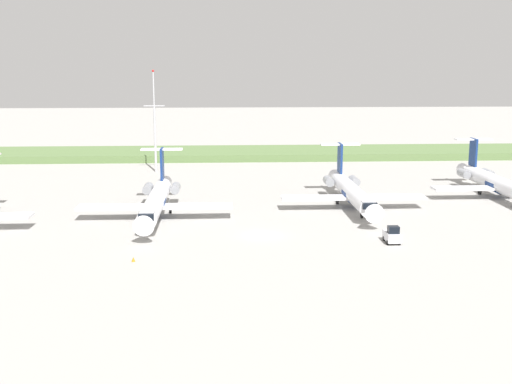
{
  "coord_description": "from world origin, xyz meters",
  "views": [
    {
      "loc": [
        -5.07,
        -80.64,
        21.83
      ],
      "look_at": [
        0.0,
        14.72,
        3.0
      ],
      "focal_mm": 44.02,
      "sensor_mm": 36.0,
      "label": 1
    }
  ],
  "objects_px": {
    "regional_jet_second": "(156,200)",
    "regional_jet_third": "(351,191)",
    "safety_cone_front_marker": "(133,259)",
    "antenna_mast": "(155,130)",
    "baggage_tug": "(392,235)",
    "regional_jet_fourth": "(495,182)"
  },
  "relations": [
    {
      "from": "antenna_mast",
      "to": "safety_cone_front_marker",
      "type": "xyz_separation_m",
      "value": [
        3.97,
        -64.22,
        -8.72
      ]
    },
    {
      "from": "regional_jet_fourth",
      "to": "antenna_mast",
      "type": "xyz_separation_m",
      "value": [
        -61.42,
        29.92,
        6.46
      ]
    },
    {
      "from": "regional_jet_fourth",
      "to": "safety_cone_front_marker",
      "type": "relative_size",
      "value": 56.36
    },
    {
      "from": "antenna_mast",
      "to": "regional_jet_second",
      "type": "bearing_deg",
      "value": -84.02
    },
    {
      "from": "regional_jet_third",
      "to": "safety_cone_front_marker",
      "type": "height_order",
      "value": "regional_jet_third"
    },
    {
      "from": "regional_jet_third",
      "to": "antenna_mast",
      "type": "distance_m",
      "value": 50.92
    },
    {
      "from": "regional_jet_fourth",
      "to": "safety_cone_front_marker",
      "type": "xyz_separation_m",
      "value": [
        -57.45,
        -34.3,
        -2.26
      ]
    },
    {
      "from": "regional_jet_second",
      "to": "baggage_tug",
      "type": "bearing_deg",
      "value": -27.43
    },
    {
      "from": "baggage_tug",
      "to": "safety_cone_front_marker",
      "type": "height_order",
      "value": "baggage_tug"
    },
    {
      "from": "regional_jet_second",
      "to": "regional_jet_third",
      "type": "bearing_deg",
      "value": 9.6
    },
    {
      "from": "regional_jet_second",
      "to": "baggage_tug",
      "type": "relative_size",
      "value": 9.69
    },
    {
      "from": "safety_cone_front_marker",
      "to": "regional_jet_second",
      "type": "bearing_deg",
      "value": 89.0
    },
    {
      "from": "regional_jet_fourth",
      "to": "safety_cone_front_marker",
      "type": "bearing_deg",
      "value": -149.16
    },
    {
      "from": "antenna_mast",
      "to": "baggage_tug",
      "type": "height_order",
      "value": "antenna_mast"
    },
    {
      "from": "regional_jet_second",
      "to": "antenna_mast",
      "type": "distance_m",
      "value": 42.38
    },
    {
      "from": "regional_jet_third",
      "to": "regional_jet_fourth",
      "type": "xyz_separation_m",
      "value": [
        26.5,
        6.57,
        0.0
      ]
    },
    {
      "from": "regional_jet_third",
      "to": "regional_jet_fourth",
      "type": "distance_m",
      "value": 27.3
    },
    {
      "from": "regional_jet_third",
      "to": "regional_jet_fourth",
      "type": "bearing_deg",
      "value": 13.93
    },
    {
      "from": "regional_jet_second",
      "to": "safety_cone_front_marker",
      "type": "distance_m",
      "value": 22.68
    },
    {
      "from": "regional_jet_third",
      "to": "antenna_mast",
      "type": "height_order",
      "value": "antenna_mast"
    },
    {
      "from": "antenna_mast",
      "to": "regional_jet_third",
      "type": "bearing_deg",
      "value": -46.26
    },
    {
      "from": "regional_jet_second",
      "to": "safety_cone_front_marker",
      "type": "xyz_separation_m",
      "value": [
        -0.39,
        -22.56,
        -2.26
      ]
    }
  ]
}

